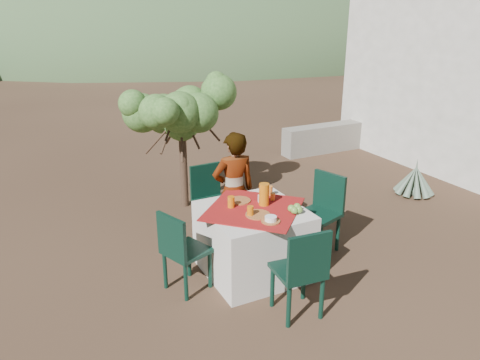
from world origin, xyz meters
name	(u,v)px	position (x,y,z in m)	size (l,w,h in m)	color
ground	(272,265)	(0.00, 0.00, 0.00)	(160.00, 160.00, 0.00)	#352418
table	(253,241)	(-0.25, -0.01, 0.38)	(1.30, 1.30, 0.76)	silver
chair_far	(209,196)	(-0.29, 1.10, 0.50)	(0.43, 0.43, 0.90)	black
chair_near	(302,270)	(-0.24, -0.94, 0.51)	(0.46, 0.46, 0.92)	black
chair_left	(181,249)	(-1.09, -0.02, 0.49)	(0.52, 0.52, 0.88)	black
chair_right	(323,209)	(0.73, 0.09, 0.52)	(0.55, 0.55, 0.94)	black
person	(234,191)	(-0.18, 0.63, 0.72)	(0.53, 0.35, 1.44)	#8C6651
shrub_tree	(184,117)	(-0.23, 2.11, 1.32)	(1.42, 1.39, 1.67)	#4D3426
agave	(415,181)	(3.09, 0.87, 0.22)	(0.61, 0.62, 0.65)	#5C725D
stone_wall	(340,136)	(3.60, 3.40, 0.28)	(2.60, 0.35, 0.55)	gray
hill_near_right	(182,41)	(12.00, 36.00, 0.00)	(48.00, 48.00, 20.00)	#375932
hill_far_right	(280,32)	(28.00, 46.00, 0.00)	(36.00, 36.00, 14.00)	slate
plate_far	(240,201)	(-0.30, 0.23, 0.77)	(0.25, 0.25, 0.01)	brown
plate_near	(258,215)	(-0.30, -0.18, 0.77)	(0.26, 0.26, 0.01)	brown
glass_far	(231,202)	(-0.45, 0.12, 0.82)	(0.08, 0.08, 0.12)	#D16B0D
glass_near	(250,211)	(-0.38, -0.17, 0.82)	(0.07, 0.07, 0.11)	#D16B0D
juice_pitcher	(264,194)	(-0.11, 0.02, 0.88)	(0.11, 0.11, 0.24)	#D16B0D
bowl_plate	(271,221)	(-0.26, -0.38, 0.77)	(0.19, 0.19, 0.01)	brown
white_bowl	(271,218)	(-0.26, -0.38, 0.80)	(0.12, 0.12, 0.04)	white
jar_left	(273,196)	(0.05, 0.10, 0.80)	(0.05, 0.05, 0.08)	orange
jar_right	(270,190)	(0.09, 0.24, 0.81)	(0.07, 0.07, 0.10)	orange
napkin_holder	(261,198)	(-0.10, 0.11, 0.80)	(0.06, 0.04, 0.08)	white
fruit_cluster	(295,209)	(0.09, -0.29, 0.80)	(0.16, 0.14, 0.08)	#679E39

